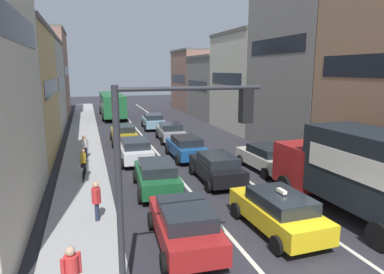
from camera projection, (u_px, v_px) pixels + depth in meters
The scene contains 23 objects.
ground_plane at pixel (303, 256), 10.92m from camera, with size 140.00×140.00×0.00m, color #2B2A31.
sidewalk_left at pixel (84, 142), 27.73m from camera, with size 2.60×64.00×0.14m, color #A0A0A0.
lane_stripe_left at pixel (145, 139), 29.19m from camera, with size 0.16×60.00×0.01m, color silver.
lane_stripe_right at pixel (184, 137), 30.17m from camera, with size 0.16×60.00×0.01m, color silver.
building_row_left at pixel (6, 75), 25.96m from camera, with size 7.20×43.90×13.59m.
building_row_right at pixel (270, 75), 31.49m from camera, with size 7.20×43.90×13.79m.
traffic_light_pole at pixel (171, 156), 8.13m from camera, with size 3.58×0.38×5.50m.
removalist_box_truck at pixel (357, 170), 13.45m from camera, with size 2.96×7.79×3.58m.
taxi_centre_lane_front at pixel (278, 211), 12.45m from camera, with size 2.18×4.36×1.66m.
sedan_left_lane_front at pixel (185, 224), 11.41m from camera, with size 2.24×4.39×1.49m.
sedan_centre_lane_second at pixel (217, 167), 18.02m from camera, with size 2.14×4.34×1.49m.
wagon_left_lane_second at pixel (157, 175), 16.60m from camera, with size 2.27×4.40×1.49m.
hatchback_centre_lane_third at pixel (186, 147), 22.69m from camera, with size 2.08×4.31×1.49m.
sedan_left_lane_third at pixel (135, 150), 21.90m from camera, with size 2.06×4.30×1.49m.
coupe_centre_lane_fourth at pixel (171, 131), 28.33m from camera, with size 2.27×4.40×1.49m.
sedan_left_lane_fourth at pixel (124, 133), 27.47m from camera, with size 2.15×4.34×1.49m.
sedan_centre_lane_fifth at pixel (153, 121), 34.14m from camera, with size 2.25×4.39×1.49m.
sedan_right_lane_behind_truck at pixel (267, 157), 19.99m from camera, with size 2.19×4.36×1.49m.
bus_mid_queue_primary at pixel (112, 103), 42.09m from camera, with size 2.81×10.50×2.90m.
cyclist_on_sidewalk at pixel (84, 165), 18.18m from camera, with size 0.50×1.73×1.72m.
pedestrian_near_kerb at pixel (96, 200), 13.09m from camera, with size 0.34×0.54×1.66m.
pedestrian_mid_sidewalk at pixel (72, 274), 8.37m from camera, with size 0.48×0.34×1.66m.
pedestrian_far_sidewalk at pixel (85, 146), 22.39m from camera, with size 0.36×0.46×1.66m.
Camera 1 is at (-6.30, -8.51, 5.83)m, focal length 32.15 mm.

